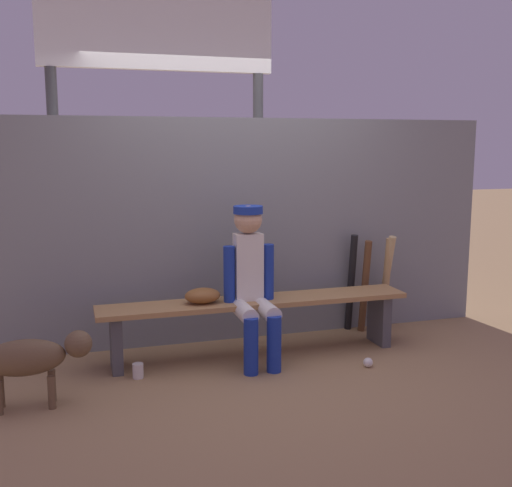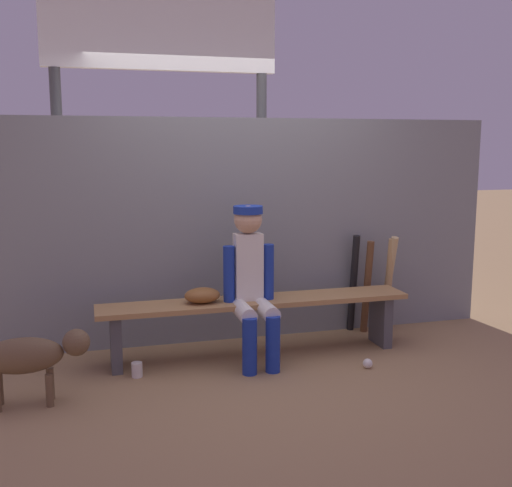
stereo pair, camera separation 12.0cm
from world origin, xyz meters
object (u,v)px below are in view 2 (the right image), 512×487
object	(u,v)px
baseball	(368,363)
dog	(31,356)
player_seated	(252,279)
baseball_glove	(202,295)
bat_aluminum_black	(353,283)
dugout_bench	(256,312)
scoreboard	(168,53)
cup_on_bench	(247,293)
bat_wood_dark	(367,287)
cup_on_ground	(137,370)
bat_wood_tan	(388,285)
bat_wood_natural	(388,283)

from	to	relation	value
baseball	dog	world-z (taller)	dog
player_seated	baseball_glove	size ratio (longest dim) A/B	4.37
baseball_glove	bat_aluminum_black	world-z (taller)	bat_aluminum_black
dugout_bench	bat_aluminum_black	world-z (taller)	bat_aluminum_black
bat_aluminum_black	scoreboard	bearing A→B (deg)	150.38
dugout_bench	cup_on_bench	bearing A→B (deg)	-168.69
dugout_bench	cup_on_bench	world-z (taller)	cup_on_bench
bat_aluminum_black	bat_wood_dark	xyz separation A→B (m)	(0.10, -0.08, -0.02)
cup_on_ground	dog	bearing A→B (deg)	-155.90
dugout_bench	player_seated	distance (m)	0.32
bat_wood_tan	dog	world-z (taller)	bat_wood_tan
bat_wood_dark	bat_wood_tan	world-z (taller)	bat_wood_tan
bat_wood_tan	scoreboard	world-z (taller)	scoreboard
bat_wood_natural	baseball	xyz separation A→B (m)	(-0.59, -0.83, -0.41)
bat_wood_dark	bat_wood_tan	xyz separation A→B (m)	(0.20, -0.01, 0.01)
cup_on_bench	dog	world-z (taller)	cup_on_bench
bat_wood_tan	bat_wood_natural	bearing A→B (deg)	71.66
scoreboard	dog	bearing A→B (deg)	-123.34
bat_wood_dark	cup_on_bench	xyz separation A→B (m)	(-1.21, -0.34, 0.10)
bat_wood_dark	bat_wood_tan	distance (m)	0.20
bat_wood_dark	bat_wood_natural	xyz separation A→B (m)	(0.21, 0.01, 0.02)
bat_aluminum_black	baseball_glove	bearing A→B (deg)	-164.65
bat_wood_dark	baseball_glove	bearing A→B (deg)	-168.23
player_seated	scoreboard	bearing A→B (deg)	107.17
dugout_bench	bat_wood_dark	world-z (taller)	bat_wood_dark
cup_on_ground	cup_on_bench	bearing A→B (deg)	12.42
baseball	scoreboard	xyz separation A→B (m)	(-1.24, 1.76, 2.48)
baseball_glove	baseball	xyz separation A→B (m)	(1.18, -0.50, -0.49)
cup_on_bench	dog	size ratio (longest dim) A/B	0.13
bat_wood_dark	bat_wood_tan	bearing A→B (deg)	-4.19
cup_on_bench	scoreboard	world-z (taller)	scoreboard
baseball	dog	bearing A→B (deg)	-179.49
cup_on_ground	dog	world-z (taller)	dog
player_seated	bat_wood_natural	xyz separation A→B (m)	(1.40, 0.44, -0.22)
dugout_bench	cup_on_ground	bearing A→B (deg)	-167.67
baseball_glove	bat_wood_tan	xyz separation A→B (m)	(1.76, 0.31, -0.10)
player_seated	baseball_glove	distance (m)	0.41
baseball_glove	scoreboard	distance (m)	2.36
bat_wood_natural	cup_on_bench	bearing A→B (deg)	-166.17
bat_aluminum_black	bat_wood_tan	distance (m)	0.32
bat_wood_dark	bat_wood_natural	world-z (taller)	bat_wood_natural
bat_wood_dark	cup_on_ground	world-z (taller)	bat_wood_dark
bat_wood_dark	baseball	size ratio (longest dim) A/B	11.43
bat_aluminum_black	bat_wood_dark	world-z (taller)	bat_aluminum_black
dugout_bench	player_seated	xyz separation A→B (m)	(-0.06, -0.11, 0.30)
player_seated	baseball_glove	bearing A→B (deg)	163.46
baseball	cup_on_bench	bearing A→B (deg)	149.67
baseball	scoreboard	world-z (taller)	scoreboard
player_seated	bat_wood_natural	bearing A→B (deg)	17.53
dugout_bench	bat_wood_tan	xyz separation A→B (m)	(1.33, 0.31, 0.07)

